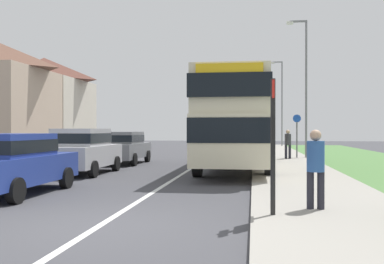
% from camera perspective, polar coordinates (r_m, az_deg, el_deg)
% --- Properties ---
extents(ground_plane, '(120.00, 120.00, 0.00)m').
position_cam_1_polar(ground_plane, '(8.00, -11.89, -11.76)').
color(ground_plane, '#424247').
extents(lane_marking_centre, '(0.14, 60.00, 0.01)m').
position_cam_1_polar(lane_marking_centre, '(15.68, -1.90, -5.81)').
color(lane_marking_centre, silver).
rests_on(lane_marking_centre, ground_plane).
extents(pavement_near_side, '(3.20, 68.00, 0.12)m').
position_cam_1_polar(pavement_near_side, '(13.55, 14.50, -6.54)').
color(pavement_near_side, '#9E998E').
rests_on(pavement_near_side, ground_plane).
extents(double_decker_bus, '(2.80, 10.99, 3.70)m').
position_cam_1_polar(double_decker_bus, '(18.60, 5.69, 1.74)').
color(double_decker_bus, beige).
rests_on(double_decker_bus, ground_plane).
extents(parked_car_blue, '(1.95, 4.38, 1.57)m').
position_cam_1_polar(parked_car_blue, '(12.26, -22.30, -3.46)').
color(parked_car_blue, navy).
rests_on(parked_car_blue, ground_plane).
extents(parked_car_silver, '(1.90, 4.15, 1.71)m').
position_cam_1_polar(parked_car_silver, '(17.24, -13.80, -2.16)').
color(parked_car_silver, '#B7B7BC').
rests_on(parked_car_silver, ground_plane).
extents(parked_car_grey, '(2.00, 4.23, 1.57)m').
position_cam_1_polar(parked_car_grey, '(21.97, -8.87, -1.79)').
color(parked_car_grey, slate).
rests_on(parked_car_grey, ground_plane).
extents(pedestrian_at_stop, '(0.34, 0.34, 1.67)m').
position_cam_1_polar(pedestrian_at_stop, '(9.01, 15.57, -4.13)').
color(pedestrian_at_stop, '#23232D').
rests_on(pedestrian_at_stop, ground_plane).
extents(pedestrian_walking_away, '(0.34, 0.34, 1.67)m').
position_cam_1_polar(pedestrian_walking_away, '(24.42, 12.20, -1.35)').
color(pedestrian_walking_away, '#23232D').
rests_on(pedestrian_walking_away, ground_plane).
extents(bus_stop_sign, '(0.09, 0.52, 2.60)m').
position_cam_1_polar(bus_stop_sign, '(8.22, 10.34, -0.61)').
color(bus_stop_sign, black).
rests_on(bus_stop_sign, ground_plane).
extents(cycle_route_sign, '(0.44, 0.08, 2.52)m').
position_cam_1_polar(cycle_route_sign, '(25.36, 13.30, -0.27)').
color(cycle_route_sign, slate).
rests_on(cycle_route_sign, ground_plane).
extents(street_lamp_mid, '(1.14, 0.20, 7.79)m').
position_cam_1_polar(street_lamp_mid, '(25.78, 14.21, 6.47)').
color(street_lamp_mid, slate).
rests_on(street_lamp_mid, ground_plane).
extents(street_lamp_far, '(1.14, 0.20, 8.25)m').
position_cam_1_polar(street_lamp_far, '(43.74, 11.34, 4.23)').
color(street_lamp_far, slate).
rests_on(street_lamp_far, ground_plane).
extents(house_terrace_far_side, '(6.34, 13.81, 7.49)m').
position_cam_1_polar(house_terrace_far_side, '(34.75, -21.02, 3.69)').
color(house_terrace_far_side, '#C1A88E').
rests_on(house_terrace_far_side, ground_plane).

